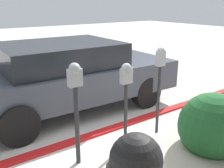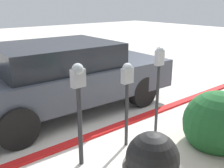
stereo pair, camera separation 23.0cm
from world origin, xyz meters
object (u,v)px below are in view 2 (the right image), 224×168
at_px(parking_meter_nearest, 79,94).
at_px(parking_meter_middle, 159,73).
at_px(parked_car_front, 63,75).
at_px(planter_box, 213,154).
at_px(parking_meter_second, 127,85).

relative_size(parking_meter_nearest, parking_meter_middle, 0.96).
relative_size(parking_meter_middle, parked_car_front, 0.34).
bearing_deg(planter_box, parking_meter_middle, 67.91).
distance_m(parking_meter_nearest, parked_car_front, 2.06).
bearing_deg(parked_car_front, parking_meter_middle, -67.60).
distance_m(parking_meter_second, planter_box, 1.47).
distance_m(parking_meter_second, parked_car_front, 1.92).
bearing_deg(parking_meter_middle, parked_car_front, 110.82).
bearing_deg(parking_meter_second, planter_box, -84.04).
relative_size(parking_meter_middle, planter_box, 0.89).
bearing_deg(parking_meter_middle, parking_meter_nearest, 179.43).
distance_m(parking_meter_nearest, parking_meter_middle, 1.51).
distance_m(parking_meter_middle, planter_box, 1.59).
relative_size(parking_meter_second, parked_car_front, 0.30).
distance_m(planter_box, parked_car_front, 3.27).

